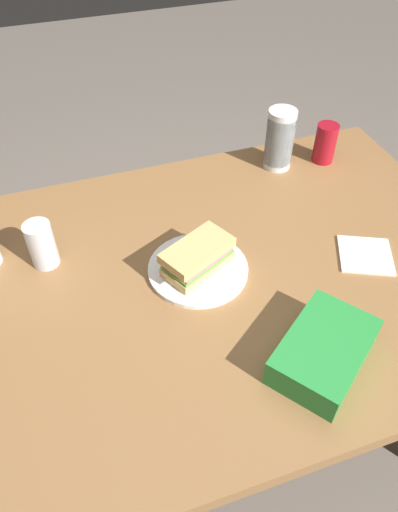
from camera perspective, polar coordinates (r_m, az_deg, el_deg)
name	(u,v)px	position (r m, az deg, el deg)	size (l,w,h in m)	color
ground_plane	(200,419)	(1.79, 0.17, -18.50)	(8.00, 8.00, 0.00)	#70665B
dining_table	(201,301)	(1.25, 0.23, -5.26)	(1.48, 0.98, 0.73)	olive
paper_plate	(199,269)	(1.19, 0.00, -1.49)	(0.25, 0.25, 0.01)	white
sandwich	(198,256)	(1.16, -0.06, -0.04)	(0.20, 0.17, 0.08)	#DBB26B
soda_can_red	(325,143)	(1.58, 14.50, 12.62)	(0.07, 0.07, 0.12)	maroon
chip_bag	(324,351)	(1.04, 14.35, -10.72)	(0.23, 0.15, 0.07)	#268C38
plastic_cup_stack	(280,139)	(1.51, 9.39, 13.28)	(0.08, 0.08, 0.18)	silver
soda_can_silver	(42,245)	(1.23, -17.88, 1.28)	(0.07, 0.07, 0.12)	silver
paper_napkin	(365,255)	(1.30, 18.84, 0.09)	(0.13, 0.13, 0.01)	white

